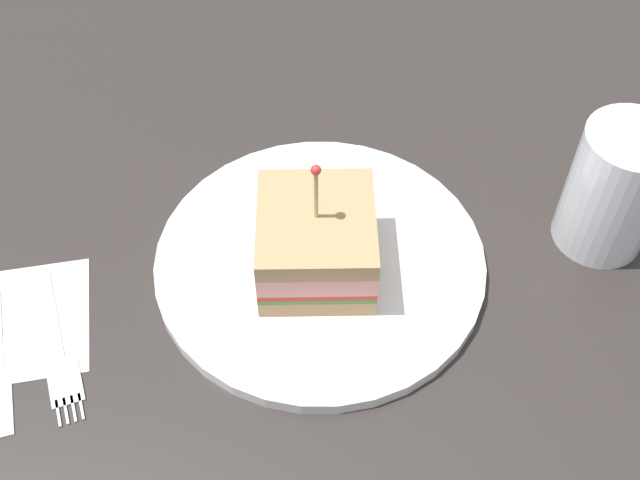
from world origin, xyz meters
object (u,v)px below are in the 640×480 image
fork (61,360)px  drink_glass (613,194)px  napkin (26,321)px  plate (320,261)px  sandwich_half_center (316,242)px

fork → drink_glass: bearing=78.1°
napkin → plate: bearing=75.5°
drink_glass → napkin: size_ratio=1.05×
drink_glass → fork: drink_glass is taller
plate → fork: bearing=-93.2°
drink_glass → napkin: (-12.76, -41.34, -4.61)cm
plate → drink_glass: (7.36, 20.41, 4.14)cm
plate → drink_glass: drink_glass is taller
drink_glass → fork: size_ratio=0.79×
plate → fork: plate is taller
sandwich_half_center → fork: size_ratio=0.89×
sandwich_half_center → napkin: bearing=-106.4°
plate → fork: size_ratio=1.87×
plate → sandwich_half_center: size_ratio=2.09×
plate → fork: 19.65cm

